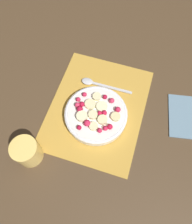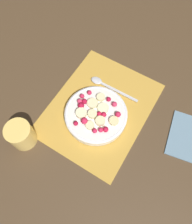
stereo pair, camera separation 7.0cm
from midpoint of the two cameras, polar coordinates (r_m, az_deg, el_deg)
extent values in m
plane|color=#4C3823|center=(0.75, 3.58, 0.63)|extent=(3.00, 3.00, 0.00)
cube|color=gold|center=(0.75, 3.59, 0.73)|extent=(0.40, 0.31, 0.01)
cylinder|color=white|center=(0.72, 2.76, -1.06)|extent=(0.21, 0.21, 0.03)
torus|color=white|center=(0.71, 2.80, -0.75)|extent=(0.21, 0.21, 0.01)
cylinder|color=white|center=(0.70, 2.81, -0.60)|extent=(0.18, 0.18, 0.00)
cylinder|color=beige|center=(0.69, 2.02, -0.95)|extent=(0.04, 0.04, 0.01)
cylinder|color=#F4EAB7|center=(0.71, 4.68, 0.71)|extent=(0.04, 0.04, 0.01)
cylinder|color=beige|center=(0.69, 7.56, -2.66)|extent=(0.04, 0.04, 0.01)
cylinder|color=beige|center=(0.71, 1.88, 2.01)|extent=(0.05, 0.05, 0.01)
cylinder|color=#F4EAB7|center=(0.69, -1.02, -0.64)|extent=(0.05, 0.05, 0.01)
cylinder|color=beige|center=(0.68, 1.32, -3.85)|extent=(0.04, 0.04, 0.01)
cylinder|color=beige|center=(0.69, 4.01, -2.68)|extent=(0.04, 0.04, 0.01)
cylinder|color=beige|center=(0.72, 4.01, 3.57)|extent=(0.04, 0.04, 0.01)
sphere|color=red|center=(0.69, 4.91, -0.99)|extent=(0.02, 0.02, 0.02)
sphere|color=#B21433|center=(0.68, -2.44, -3.31)|extent=(0.02, 0.02, 0.02)
sphere|color=#B21433|center=(0.72, 6.08, 3.05)|extent=(0.02, 0.02, 0.02)
sphere|color=#B21433|center=(0.70, -1.13, 1.38)|extent=(0.02, 0.02, 0.02)
sphere|color=red|center=(0.69, 3.71, -0.78)|extent=(0.02, 0.02, 0.02)
sphere|color=#DB3356|center=(0.71, 7.62, 1.72)|extent=(0.02, 0.02, 0.02)
sphere|color=#B21433|center=(0.71, -0.26, 2.47)|extent=(0.02, 0.02, 0.02)
sphere|color=#D12347|center=(0.67, 4.20, -5.01)|extent=(0.02, 0.02, 0.02)
sphere|color=#D12347|center=(0.70, 8.60, -0.92)|extent=(0.02, 0.02, 0.02)
sphere|color=#D12347|center=(0.72, -0.92, 3.89)|extent=(0.02, 0.02, 0.02)
sphere|color=#D12347|center=(0.68, -0.17, -2.63)|extent=(0.02, 0.02, 0.02)
sphere|color=#D12347|center=(0.67, 2.61, -5.24)|extent=(0.02, 0.02, 0.02)
sphere|color=#D12347|center=(0.73, 1.01, 4.82)|extent=(0.02, 0.02, 0.02)
sphere|color=#DB3356|center=(0.71, -1.50, 2.56)|extent=(0.02, 0.02, 0.02)
sphere|color=red|center=(0.67, 5.48, -4.88)|extent=(0.02, 0.02, 0.02)
cube|color=silver|center=(0.78, 8.57, 4.94)|extent=(0.01, 0.15, 0.00)
ellipsoid|color=silver|center=(0.79, 2.68, 8.00)|extent=(0.03, 0.04, 0.01)
cylinder|color=#F4CC66|center=(0.69, -16.28, -6.07)|extent=(0.08, 0.08, 0.09)
cube|color=slate|center=(0.78, 26.06, -6.43)|extent=(0.18, 0.17, 0.01)
camera|label=1|loc=(0.03, -87.12, 6.24)|focal=35.00mm
camera|label=2|loc=(0.03, 92.88, -6.24)|focal=35.00mm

